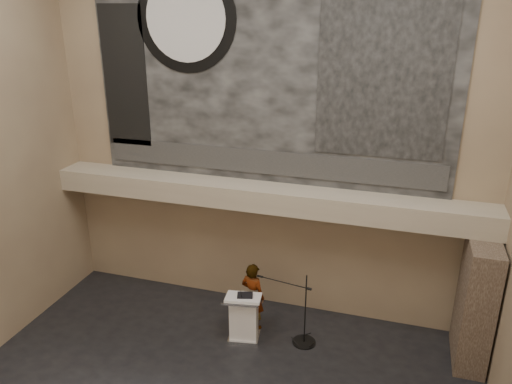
% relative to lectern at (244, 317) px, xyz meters
% --- Properties ---
extents(wall_back, '(10.00, 0.02, 8.50)m').
position_rel_lectern_xyz_m(wall_back, '(0.02, 1.62, 3.70)').
color(wall_back, '#7F6750').
rests_on(wall_back, floor).
extents(soffit, '(10.00, 0.80, 0.50)m').
position_rel_lectern_xyz_m(soffit, '(0.02, 1.22, 2.40)').
color(soffit, tan).
rests_on(soffit, wall_back).
extents(sprinkler_left, '(0.04, 0.04, 0.06)m').
position_rel_lectern_xyz_m(sprinkler_left, '(-1.58, 1.17, 2.12)').
color(sprinkler_left, '#B2893D').
rests_on(sprinkler_left, soffit).
extents(sprinkler_right, '(0.04, 0.04, 0.06)m').
position_rel_lectern_xyz_m(sprinkler_right, '(1.92, 1.17, 2.12)').
color(sprinkler_right, '#B2893D').
rests_on(sprinkler_right, soffit).
extents(banner, '(8.00, 0.05, 5.00)m').
position_rel_lectern_xyz_m(banner, '(0.02, 1.59, 5.15)').
color(banner, black).
rests_on(banner, wall_back).
extents(banner_text_strip, '(7.76, 0.02, 0.55)m').
position_rel_lectern_xyz_m(banner_text_strip, '(0.02, 1.55, 3.10)').
color(banner_text_strip, '#2B2B2B').
rests_on(banner_text_strip, banner).
extents(banner_clock_rim, '(2.30, 0.02, 2.30)m').
position_rel_lectern_xyz_m(banner_clock_rim, '(-1.78, 1.55, 6.15)').
color(banner_clock_rim, black).
rests_on(banner_clock_rim, banner).
extents(banner_clock_face, '(1.84, 0.02, 1.84)m').
position_rel_lectern_xyz_m(banner_clock_face, '(-1.78, 1.53, 6.15)').
color(banner_clock_face, silver).
rests_on(banner_clock_face, banner).
extents(banner_building_print, '(2.60, 0.02, 3.60)m').
position_rel_lectern_xyz_m(banner_building_print, '(2.42, 1.55, 5.25)').
color(banner_building_print, black).
rests_on(banner_building_print, banner).
extents(banner_brick_print, '(1.10, 0.02, 3.20)m').
position_rel_lectern_xyz_m(banner_brick_print, '(-3.38, 1.55, 4.85)').
color(banner_brick_print, black).
rests_on(banner_brick_print, banner).
extents(stone_pier, '(0.60, 1.40, 2.70)m').
position_rel_lectern_xyz_m(stone_pier, '(4.67, 0.77, 0.80)').
color(stone_pier, '#423328').
rests_on(stone_pier, floor).
extents(lectern, '(0.84, 0.66, 1.14)m').
position_rel_lectern_xyz_m(lectern, '(0.00, 0.00, 0.00)').
color(lectern, silver).
rests_on(lectern, floor).
extents(binder, '(0.40, 0.35, 0.04)m').
position_rel_lectern_xyz_m(binder, '(0.03, -0.00, 0.56)').
color(binder, black).
rests_on(binder, lectern).
extents(papers, '(0.24, 0.32, 0.00)m').
position_rel_lectern_xyz_m(papers, '(-0.10, -0.05, 0.55)').
color(papers, silver).
rests_on(papers, lectern).
extents(speaker_person, '(0.68, 0.54, 1.62)m').
position_rel_lectern_xyz_m(speaker_person, '(0.05, 0.48, 0.26)').
color(speaker_person, silver).
rests_on(speaker_person, floor).
extents(mic_stand, '(1.38, 0.52, 1.69)m').
position_rel_lectern_xyz_m(mic_stand, '(1.27, 0.26, -0.32)').
color(mic_stand, black).
rests_on(mic_stand, floor).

